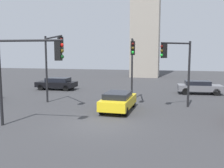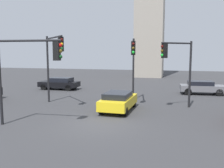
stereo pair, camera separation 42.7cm
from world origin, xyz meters
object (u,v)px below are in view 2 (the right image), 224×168
Objects in this scene: traffic_light_0 at (177,61)px; traffic_light_2 at (133,57)px; car_0 at (60,83)px; car_5 at (118,101)px; car_2 at (202,87)px; traffic_light_3 at (54,55)px; traffic_light_1 at (28,62)px.

traffic_light_2 is (-3.40, 1.06, 0.22)m from traffic_light_0.
car_0 is (-9.42, 5.61, -3.01)m from traffic_light_2.
car_5 is (-0.52, -2.81, -3.02)m from traffic_light_2.
car_2 is (2.40, 7.31, -2.80)m from traffic_light_0.
traffic_light_3 is 1.25× the size of car_2.
car_2 is (15.22, 0.64, -0.00)m from car_0.
car_5 is (5.15, -0.33, -3.20)m from traffic_light_3.
traffic_light_2 is 4.15m from car_5.
car_5 is (8.90, -8.41, -0.01)m from car_0.
traffic_light_0 reaches higher than car_5.
car_0 is (-3.75, 8.08, -3.19)m from traffic_light_3.
traffic_light_0 is at bearing 151.38° from car_0.
car_5 is (-6.32, -9.06, -0.00)m from car_2.
traffic_light_0 is 1.11× the size of car_0.
car_2 is 11.04m from car_5.
traffic_light_1 is 5.41m from traffic_light_3.
car_2 is (11.47, 8.73, -3.19)m from traffic_light_3.
car_5 is (-3.92, -1.74, -2.80)m from traffic_light_0.
traffic_light_3 is at bearing 99.42° from traffic_light_1.
traffic_light_2 is at bearing 69.10° from traffic_light_3.
traffic_light_1 is at bearing 109.71° from car_0.
traffic_light_3 is (-9.07, -1.41, 0.40)m from traffic_light_0.
car_0 is 12.25m from car_5.
traffic_light_1 reaches higher than car_0.
car_5 reaches higher than car_2.
traffic_light_0 is 10.21m from traffic_light_1.
traffic_light_0 is at bearing 54.38° from traffic_light_3.
traffic_light_1 is 0.91× the size of traffic_light_2.
traffic_light_0 is 9.19m from traffic_light_3.
traffic_light_3 reaches higher than traffic_light_0.
car_0 is at bearing 48.10° from car_5.
traffic_light_0 is 0.91× the size of traffic_light_3.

